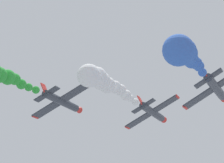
% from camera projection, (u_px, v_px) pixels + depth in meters
% --- Properties ---
extents(airplane_lead, '(8.73, 10.35, 4.56)m').
position_uv_depth(airplane_lead, '(153.00, 112.00, 72.02)').
color(airplane_lead, '#333842').
extents(smoke_trail_lead, '(3.20, 19.41, 3.56)m').
position_uv_depth(smoke_trail_lead, '(103.00, 82.00, 53.51)').
color(smoke_trail_lead, white).
extents(airplane_left_inner, '(8.83, 10.35, 4.33)m').
position_uv_depth(airplane_left_inner, '(62.00, 101.00, 67.76)').
color(airplane_left_inner, '#333842').
extents(airplane_right_inner, '(8.58, 10.35, 4.86)m').
position_uv_depth(airplane_right_inner, '(216.00, 88.00, 59.18)').
color(airplane_right_inner, '#333842').
extents(smoke_trail_right_inner, '(3.60, 18.56, 5.56)m').
position_uv_depth(smoke_trail_right_inner, '(184.00, 54.00, 40.86)').
color(smoke_trail_right_inner, blue).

